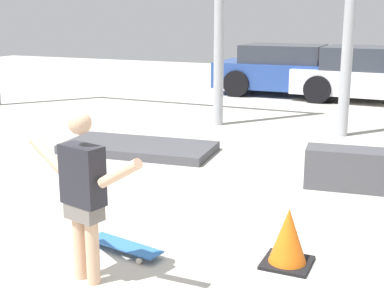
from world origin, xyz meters
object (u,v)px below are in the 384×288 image
(parked_car_blue, at_px, (287,70))
(parked_car_white, at_px, (372,75))
(skateboard, at_px, (124,246))
(skateboarder, at_px, (83,190))
(manual_pad, at_px, (139,148))
(traffic_cone, at_px, (288,237))

(parked_car_blue, distance_m, parked_car_white, 2.29)
(skateboard, relative_size, parked_car_white, 0.21)
(skateboarder, relative_size, manual_pad, 0.60)
(manual_pad, relative_size, traffic_cone, 4.56)
(skateboard, bearing_deg, traffic_cone, 25.28)
(skateboarder, xyz_separation_m, manual_pad, (-1.76, 3.98, -0.74))
(manual_pad, relative_size, parked_car_blue, 0.62)
(manual_pad, height_order, parked_car_blue, parked_car_blue)
(manual_pad, bearing_deg, parked_car_blue, 85.00)
(skateboard, bearing_deg, skateboarder, -79.50)
(skateboarder, distance_m, skateboard, 0.96)
(traffic_cone, bearing_deg, parked_car_white, 91.93)
(skateboarder, distance_m, parked_car_blue, 11.26)
(skateboard, relative_size, traffic_cone, 1.54)
(parked_car_white, bearing_deg, manual_pad, -110.54)
(skateboarder, xyz_separation_m, parked_car_blue, (-1.13, 11.20, -0.13))
(skateboarder, relative_size, parked_car_white, 0.37)
(manual_pad, relative_size, parked_car_white, 0.62)
(skateboarder, bearing_deg, parked_car_white, 97.43)
(parked_car_blue, bearing_deg, skateboard, -85.33)
(skateboarder, distance_m, traffic_cone, 1.87)
(skateboarder, bearing_deg, skateboard, 103.11)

